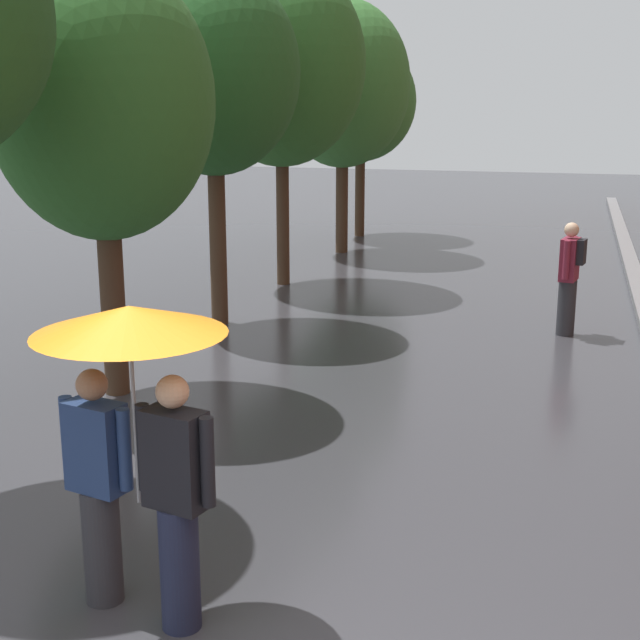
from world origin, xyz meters
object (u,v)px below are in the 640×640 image
Objects in this scene: street_tree_4 at (343,85)px; street_tree_5 at (361,102)px; street_tree_3 at (281,64)px; street_tree_1 at (101,101)px; street_tree_2 at (213,73)px; pedestrian_walking_midground at (569,276)px; couple_under_umbrella at (133,407)px.

street_tree_5 is at bearing 94.40° from street_tree_4.
street_tree_4 is at bearing 87.78° from street_tree_3.
street_tree_2 is at bearing 91.83° from street_tree_1.
street_tree_1 reaches higher than pedestrian_walking_midground.
street_tree_4 is (0.15, 3.79, -0.29)m from street_tree_3.
street_tree_3 is 2.73× the size of couple_under_umbrella.
street_tree_2 is 3.17× the size of pedestrian_walking_midground.
street_tree_1 is 2.31× the size of couple_under_umbrella.
street_tree_5 is (-0.17, 13.00, -0.02)m from street_tree_1.
pedestrian_walking_midground is (5.17, 0.75, -2.86)m from street_tree_2.
street_tree_4 is at bearing 88.85° from street_tree_2.
street_tree_5 is 10.51m from pedestrian_walking_midground.
pedestrian_walking_midground is at bearing 8.24° from street_tree_2.
street_tree_2 is at bearing -89.86° from street_tree_3.
couple_under_umbrella is at bearing -76.66° from street_tree_3.
street_tree_2 is 0.96× the size of street_tree_4.
couple_under_umbrella is at bearing -107.46° from pedestrian_walking_midground.
street_tree_3 is (-0.12, 6.63, 0.63)m from street_tree_1.
street_tree_1 is at bearing 120.49° from couple_under_umbrella.
street_tree_1 is 6.66m from street_tree_3.
pedestrian_walking_midground is at bearing 72.54° from couple_under_umbrella.
street_tree_1 is 2.96× the size of pedestrian_walking_midground.
couple_under_umbrella is at bearing -71.48° from street_tree_2.
street_tree_4 reaches higher than pedestrian_walking_midground.
pedestrian_walking_midground is at bearing 39.77° from street_tree_1.
street_tree_1 is at bearing -90.16° from street_tree_4.
street_tree_3 is at bearing -92.22° from street_tree_4.
street_tree_3 is at bearing 103.34° from couple_under_umbrella.
couple_under_umbrella is at bearing -59.51° from street_tree_1.
street_tree_5 is at bearing 120.78° from pedestrian_walking_midground.
street_tree_2 is 8.34m from couple_under_umbrella.
street_tree_4 reaches higher than street_tree_1.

